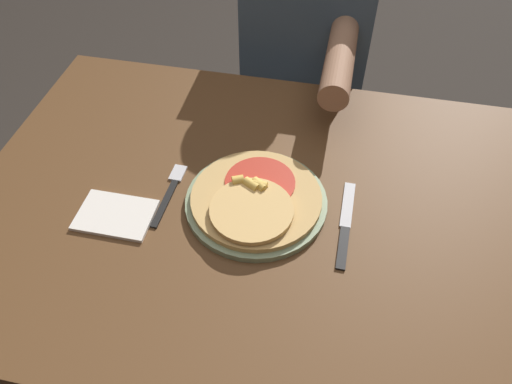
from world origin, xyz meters
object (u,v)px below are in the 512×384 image
object	(u,v)px
plate	(256,203)
knife	(345,225)
person_diner	(306,58)
dining_table	(250,236)
pizza	(255,200)
fork	(170,190)

from	to	relation	value
plate	knife	world-z (taller)	plate
person_diner	dining_table	bearing A→B (deg)	-92.68
dining_table	pizza	distance (m)	0.14
plate	dining_table	bearing A→B (deg)	170.37
person_diner	fork	bearing A→B (deg)	-107.26
plate	person_diner	world-z (taller)	person_diner
plate	pizza	world-z (taller)	pizza
knife	pizza	bearing A→B (deg)	176.78
dining_table	knife	size ratio (longest dim) A/B	5.32
fork	person_diner	xyz separation A→B (m)	(0.20, 0.64, -0.06)
dining_table	knife	world-z (taller)	knife
fork	person_diner	distance (m)	0.68
dining_table	plate	world-z (taller)	plate
fork	knife	world-z (taller)	same
plate	person_diner	bearing A→B (deg)	88.48
dining_table	fork	distance (m)	0.21
pizza	knife	size ratio (longest dim) A/B	1.20
dining_table	fork	bearing A→B (deg)	-179.51
plate	pizza	bearing A→B (deg)	-93.76
dining_table	pizza	bearing A→B (deg)	-34.62
pizza	person_diner	xyz separation A→B (m)	(0.02, 0.65, -0.08)
pizza	fork	size ratio (longest dim) A/B	1.51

